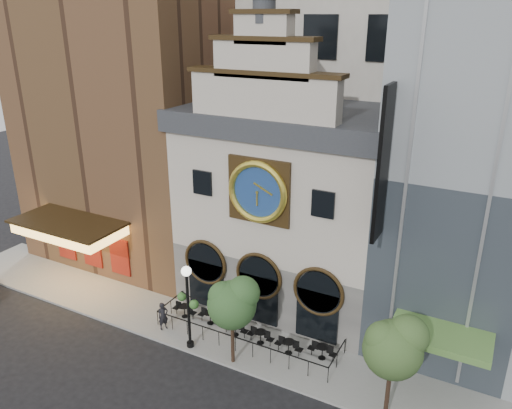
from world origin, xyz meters
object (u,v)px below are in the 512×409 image
(bistro_1, at_px, (210,317))
(bistro_3, at_px, (260,336))
(bistro_4, at_px, (289,346))
(tree_right, at_px, (394,345))
(lamppost, at_px, (188,298))
(bistro_0, at_px, (184,310))
(bistro_5, at_px, (322,351))
(pedestrian, at_px, (163,316))
(tree_left, at_px, (233,301))
(bistro_2, at_px, (235,328))

(bistro_1, height_order, bistro_3, same)
(bistro_4, bearing_deg, bistro_1, 176.03)
(bistro_3, height_order, tree_right, tree_right)
(lamppost, height_order, tree_right, tree_right)
(lamppost, xyz_separation_m, tree_right, (10.85, 0.03, 0.77))
(bistro_0, relative_size, tree_right, 0.30)
(bistro_5, bearing_deg, bistro_0, -178.54)
(bistro_4, relative_size, pedestrian, 0.93)
(tree_left, bearing_deg, bistro_3, 75.48)
(lamppost, height_order, tree_left, tree_left)
(bistro_3, xyz_separation_m, pedestrian, (-5.61, -1.41, 0.38))
(bistro_3, relative_size, bistro_4, 1.00)
(bistro_2, distance_m, tree_right, 9.98)
(pedestrian, xyz_separation_m, lamppost, (2.31, -0.65, 2.21))
(bistro_1, xyz_separation_m, tree_right, (11.05, -2.32, 3.37))
(bistro_3, xyz_separation_m, bistro_4, (1.75, -0.07, 0.00))
(tree_right, bearing_deg, bistro_0, 170.35)
(lamppost, xyz_separation_m, tree_left, (2.77, 0.03, 0.61))
(bistro_4, bearing_deg, bistro_3, 177.80)
(bistro_3, distance_m, bistro_5, 3.52)
(bistro_0, distance_m, bistro_2, 3.63)
(pedestrian, bearing_deg, bistro_3, -49.79)
(bistro_4, bearing_deg, tree_left, -139.26)
(bistro_4, bearing_deg, bistro_2, 178.96)
(bistro_1, bearing_deg, pedestrian, -141.07)
(bistro_3, relative_size, pedestrian, 0.93)
(bistro_2, xyz_separation_m, tree_right, (9.17, -2.01, 3.37))
(bistro_5, xyz_separation_m, lamppost, (-6.80, -2.43, 2.60))
(bistro_4, distance_m, tree_left, 4.39)
(tree_left, xyz_separation_m, tree_right, (8.07, 0.00, 0.17))
(tree_left, height_order, tree_right, tree_right)
(bistro_4, height_order, lamppost, lamppost)
(bistro_2, bearing_deg, bistro_4, -1.04)
(bistro_1, relative_size, bistro_5, 1.00)
(bistro_4, bearing_deg, tree_right, -18.60)
(bistro_1, relative_size, bistro_3, 1.00)
(bistro_3, bearing_deg, tree_left, -104.52)
(bistro_1, bearing_deg, tree_left, -37.92)
(bistro_4, bearing_deg, bistro_5, 14.30)
(pedestrian, bearing_deg, tree_left, -70.75)
(bistro_1, relative_size, pedestrian, 0.93)
(lamppost, bearing_deg, bistro_3, 50.57)
(bistro_0, bearing_deg, bistro_1, 4.59)
(bistro_3, height_order, pedestrian, pedestrian)
(bistro_4, distance_m, tree_right, 6.99)
(tree_right, bearing_deg, bistro_5, 149.35)
(bistro_5, height_order, lamppost, lamppost)
(bistro_1, height_order, tree_right, tree_right)
(pedestrian, xyz_separation_m, tree_left, (5.09, -0.61, 2.82))
(bistro_1, relative_size, tree_right, 0.30)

